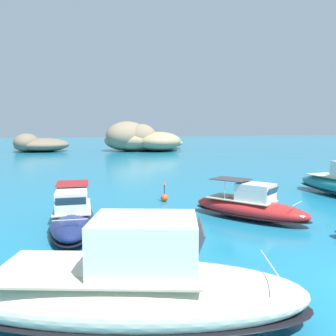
{
  "coord_description": "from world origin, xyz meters",
  "views": [
    {
      "loc": [
        -11.12,
        -7.93,
        5.58
      ],
      "look_at": [
        0.64,
        22.3,
        1.83
      ],
      "focal_mm": 37.32,
      "sensor_mm": 36.0,
      "label": 1
    }
  ],
  "objects_px": {
    "islet_large": "(142,140)",
    "channel_buoy": "(164,197)",
    "motorboat_cream": "(129,289)",
    "motorboat_red": "(250,207)",
    "motorboat_navy": "(73,217)",
    "islet_small": "(39,145)"
  },
  "relations": [
    {
      "from": "motorboat_red",
      "to": "motorboat_cream",
      "type": "bearing_deg",
      "value": -139.22
    },
    {
      "from": "motorboat_cream",
      "to": "motorboat_navy",
      "type": "bearing_deg",
      "value": 93.0
    },
    {
      "from": "islet_small",
      "to": "motorboat_cream",
      "type": "distance_m",
      "value": 79.07
    },
    {
      "from": "islet_large",
      "to": "motorboat_red",
      "type": "height_order",
      "value": "islet_large"
    },
    {
      "from": "motorboat_red",
      "to": "islet_large",
      "type": "bearing_deg",
      "value": 78.77
    },
    {
      "from": "islet_large",
      "to": "islet_small",
      "type": "relative_size",
      "value": 1.7
    },
    {
      "from": "islet_small",
      "to": "motorboat_navy",
      "type": "distance_m",
      "value": 69.19
    },
    {
      "from": "motorboat_navy",
      "to": "motorboat_cream",
      "type": "bearing_deg",
      "value": -87.0
    },
    {
      "from": "motorboat_cream",
      "to": "channel_buoy",
      "type": "relative_size",
      "value": 7.39
    },
    {
      "from": "motorboat_red",
      "to": "motorboat_cream",
      "type": "height_order",
      "value": "motorboat_cream"
    },
    {
      "from": "islet_large",
      "to": "motorboat_navy",
      "type": "distance_m",
      "value": 67.67
    },
    {
      "from": "islet_large",
      "to": "channel_buoy",
      "type": "xyz_separation_m",
      "value": [
        -15.98,
        -58.14,
        -2.29
      ]
    },
    {
      "from": "islet_small",
      "to": "motorboat_red",
      "type": "height_order",
      "value": "islet_small"
    },
    {
      "from": "motorboat_red",
      "to": "motorboat_navy",
      "type": "relative_size",
      "value": 0.96
    },
    {
      "from": "motorboat_cream",
      "to": "channel_buoy",
      "type": "distance_m",
      "value": 16.71
    },
    {
      "from": "motorboat_red",
      "to": "motorboat_cream",
      "type": "xyz_separation_m",
      "value": [
        -9.92,
        -8.56,
        0.28
      ]
    },
    {
      "from": "motorboat_cream",
      "to": "channel_buoy",
      "type": "bearing_deg",
      "value": 65.87
    },
    {
      "from": "islet_large",
      "to": "motorboat_cream",
      "type": "bearing_deg",
      "value": -107.26
    },
    {
      "from": "islet_small",
      "to": "channel_buoy",
      "type": "height_order",
      "value": "islet_small"
    },
    {
      "from": "islet_large",
      "to": "channel_buoy",
      "type": "relative_size",
      "value": 19.45
    },
    {
      "from": "channel_buoy",
      "to": "motorboat_cream",
      "type": "bearing_deg",
      "value": -114.13
    },
    {
      "from": "islet_large",
      "to": "islet_small",
      "type": "xyz_separation_m",
      "value": [
        -23.79,
        5.69,
        -1.11
      ]
    }
  ]
}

